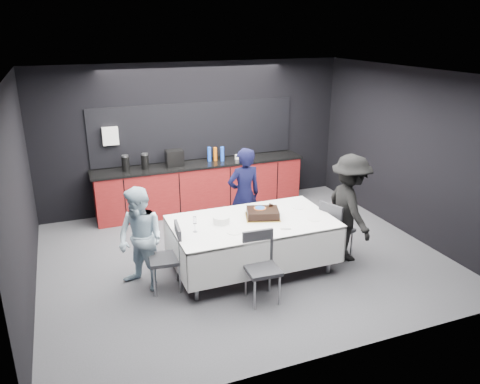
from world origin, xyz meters
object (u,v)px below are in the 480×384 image
chair_near (260,261)px  person_right (349,208)px  cake_assembly (263,213)px  person_center (244,195)px  plate_stack (221,220)px  champagne_flute (195,221)px  party_table (252,229)px  chair_left (171,253)px  person_left (141,240)px  chair_right (334,226)px

chair_near → person_right: size_ratio=0.56×
cake_assembly → person_center: 0.91m
plate_stack → champagne_flute: champagne_flute is taller
party_table → chair_left: chair_left is taller
chair_near → person_left: person_left is taller
champagne_flute → chair_near: (0.68, -0.67, -0.40)m
chair_left → chair_right: bearing=-0.9°
champagne_flute → party_table: bearing=4.9°
cake_assembly → person_right: person_right is taller
person_right → person_center: bearing=52.8°
chair_right → chair_left: bearing=179.1°
party_table → plate_stack: 0.49m
chair_near → person_right: bearing=18.1°
chair_right → chair_near: 1.62m
person_left → plate_stack: bearing=53.8°
champagne_flute → chair_right: bearing=-1.3°
party_table → person_center: (0.26, 0.97, 0.16)m
chair_left → chair_near: same height
champagne_flute → chair_right: size_ratio=0.24×
chair_left → person_right: (2.74, -0.10, 0.29)m
plate_stack → chair_right: 1.78m
party_table → person_right: person_right is taller
champagne_flute → chair_left: 0.54m
plate_stack → chair_left: chair_left is taller
champagne_flute → person_center: 1.55m
person_right → chair_near: bearing=113.8°
plate_stack → person_right: 1.97m
chair_right → person_center: 1.54m
chair_left → chair_right: size_ratio=1.00×
person_center → person_left: size_ratio=1.11×
plate_stack → chair_right: (1.75, -0.21, -0.30)m
cake_assembly → champagne_flute: champagne_flute is taller
chair_right → person_center: bearing=133.6°
chair_left → person_right: person_right is taller
cake_assembly → chair_near: (-0.38, -0.81, -0.31)m
cake_assembly → person_right: size_ratio=0.36×
person_left → chair_left: bearing=29.6°
party_table → chair_right: (1.30, -0.12, -0.11)m
cake_assembly → chair_left: bearing=-174.0°
champagne_flute → chair_near: bearing=-44.3°
person_left → person_right: (3.10, -0.26, 0.11)m
chair_left → person_right: 2.75m
chair_left → chair_right: (2.53, -0.04, 0.00)m
chair_right → chair_near: bearing=-157.5°
person_left → party_table: bearing=50.7°
party_table → person_center: person_center is taller
cake_assembly → person_center: (0.07, 0.91, -0.04)m
chair_left → person_center: size_ratio=0.58×
cake_assembly → chair_near: bearing=-115.4°
party_table → chair_near: bearing=-104.8°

